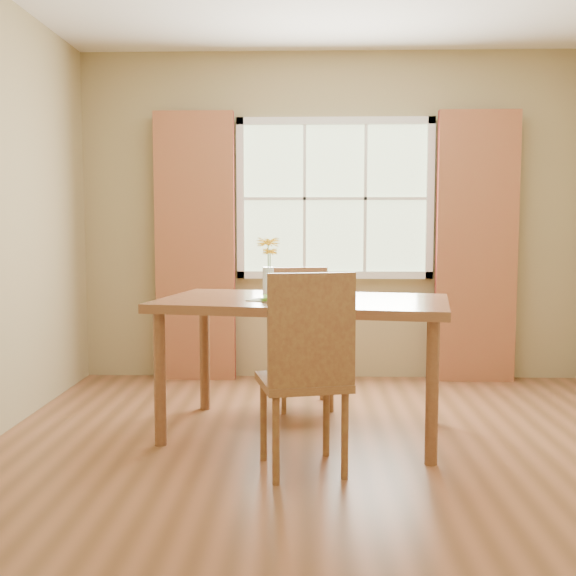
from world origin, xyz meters
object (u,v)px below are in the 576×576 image
(croissant_sandwich, at_px, (291,287))
(water_glass, at_px, (341,291))
(chair_far, at_px, (302,330))
(dining_table, at_px, (303,313))
(flower_vase, at_px, (268,261))
(chair_near, at_px, (307,365))

(croissant_sandwich, distance_m, water_glass, 0.30)
(chair_far, distance_m, water_glass, 0.93)
(water_glass, bearing_deg, dining_table, 151.35)
(water_glass, bearing_deg, flower_vase, 143.70)
(dining_table, xyz_separation_m, chair_far, (-0.01, 0.70, -0.21))
(chair_far, relative_size, water_glass, 7.63)
(dining_table, height_order, flower_vase, flower_vase)
(flower_vase, bearing_deg, chair_near, -74.96)
(dining_table, bearing_deg, chair_far, 101.48)
(chair_near, relative_size, croissant_sandwich, 5.22)
(chair_near, distance_m, croissant_sandwich, 0.67)
(dining_table, height_order, water_glass, water_glass)
(chair_near, xyz_separation_m, chair_far, (-0.04, 1.41, -0.04))
(croissant_sandwich, xyz_separation_m, flower_vase, (-0.15, 0.35, 0.14))
(dining_table, bearing_deg, flower_vase, 147.65)
(chair_far, relative_size, flower_vase, 2.65)
(chair_far, xyz_separation_m, croissant_sandwich, (-0.06, -0.85, 0.38))
(chair_near, bearing_deg, chair_far, 77.78)
(chair_near, bearing_deg, water_glass, 57.41)
(dining_table, relative_size, water_glass, 14.53)
(chair_far, bearing_deg, dining_table, -98.61)
(water_glass, relative_size, flower_vase, 0.35)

